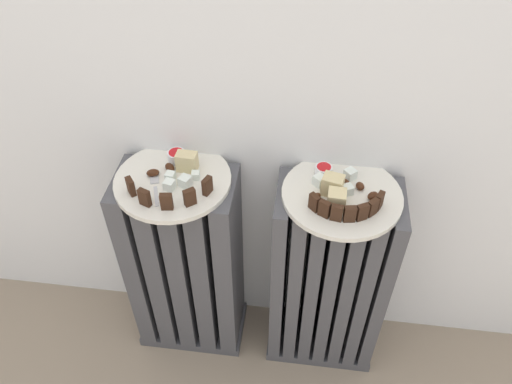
{
  "coord_description": "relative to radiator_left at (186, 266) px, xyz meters",
  "views": [
    {
      "loc": [
        0.1,
        -0.54,
        1.4
      ],
      "look_at": [
        0.0,
        0.28,
        0.61
      ],
      "focal_mm": 35.23,
      "sensor_mm": 36.0,
      "label": 1
    }
  ],
  "objects": [
    {
      "name": "radiator_right",
      "position": [
        0.39,
        0.0,
        0.0
      ],
      "size": [
        0.3,
        0.17,
        0.62
      ],
      "color": "#47474C",
      "rests_on": "ground_plane"
    },
    {
      "name": "turkish_delight_left_3",
      "position": [
        -0.0,
        -0.01,
        0.34
      ],
      "size": [
        0.02,
        0.02,
        0.02
      ],
      "primitive_type": "cube",
      "rotation": [
        0.0,
        0.0,
        1.44
      ],
      "color": "white",
      "rests_on": "plate_left"
    },
    {
      "name": "dark_cake_slice_right_6",
      "position": [
        0.46,
        -0.04,
        0.35
      ],
      "size": [
        0.02,
        0.03,
        0.04
      ],
      "primitive_type": "cube",
      "rotation": [
        0.0,
        0.0,
        1.13
      ],
      "color": "#382114",
      "rests_on": "plate_right"
    },
    {
      "name": "turkish_delight_left_1",
      "position": [
        0.0,
        -0.03,
        0.34
      ],
      "size": [
        0.03,
        0.03,
        0.02
      ],
      "primitive_type": "cube",
      "rotation": [
        0.0,
        0.0,
        1.36
      ],
      "color": "white",
      "rests_on": "plate_left"
    },
    {
      "name": "marble_cake_slice_right_1",
      "position": [
        0.36,
        -0.0,
        0.35
      ],
      "size": [
        0.05,
        0.05,
        0.05
      ],
      "primitive_type": "cube",
      "rotation": [
        0.0,
        0.0,
        -0.24
      ],
      "color": "beige",
      "rests_on": "plate_right"
    },
    {
      "name": "jam_bowl_left",
      "position": [
        -0.0,
        0.07,
        0.34
      ],
      "size": [
        0.04,
        0.04,
        0.02
      ],
      "color": "white",
      "rests_on": "plate_left"
    },
    {
      "name": "dark_cake_slice_right_4",
      "position": [
        0.43,
        -0.07,
        0.35
      ],
      "size": [
        0.03,
        0.02,
        0.04
      ],
      "primitive_type": "cube",
      "rotation": [
        0.0,
        0.0,
        0.49
      ],
      "color": "#382114",
      "rests_on": "plate_right"
    },
    {
      "name": "radiator_left",
      "position": [
        0.0,
        0.0,
        0.0
      ],
      "size": [
        0.3,
        0.17,
        0.62
      ],
      "color": "#47474C",
      "rests_on": "ground_plane"
    },
    {
      "name": "medjool_date_right_1",
      "position": [
        0.45,
        -0.01,
        0.33
      ],
      "size": [
        0.03,
        0.03,
        0.02
      ],
      "primitive_type": "ellipsoid",
      "rotation": [
        0.0,
        0.0,
        0.81
      ],
      "color": "#3D1E0F",
      "rests_on": "plate_right"
    },
    {
      "name": "turkish_delight_right_0",
      "position": [
        0.4,
        0.0,
        0.34
      ],
      "size": [
        0.03,
        0.03,
        0.02
      ],
      "primitive_type": "cube",
      "rotation": [
        0.0,
        0.0,
        0.5
      ],
      "color": "white",
      "rests_on": "plate_right"
    },
    {
      "name": "dark_cake_slice_left_1",
      "position": [
        -0.04,
        -0.09,
        0.35
      ],
      "size": [
        0.03,
        0.02,
        0.04
      ],
      "primitive_type": "cube",
      "rotation": [
        0.0,
        0.0,
        -0.38
      ],
      "color": "#382114",
      "rests_on": "plate_left"
    },
    {
      "name": "turkish_delight_left_0",
      "position": [
        0.05,
        0.01,
        0.33
      ],
      "size": [
        0.02,
        0.02,
        0.02
      ],
      "primitive_type": "cube",
      "rotation": [
        0.0,
        0.0,
        0.11
      ],
      "color": "white",
      "rests_on": "plate_left"
    },
    {
      "name": "medjool_date_right_2",
      "position": [
        0.33,
        -0.03,
        0.33
      ],
      "size": [
        0.03,
        0.03,
        0.02
      ],
      "primitive_type": "ellipsoid",
      "rotation": [
        0.0,
        0.0,
        1.06
      ],
      "color": "#3D1E0F",
      "rests_on": "plate_right"
    },
    {
      "name": "dark_cake_slice_right_1",
      "position": [
        0.35,
        -0.07,
        0.35
      ],
      "size": [
        0.03,
        0.02,
        0.04
      ],
      "primitive_type": "cube",
      "rotation": [
        0.0,
        0.0,
        -0.48
      ],
      "color": "#382114",
      "rests_on": "plate_right"
    },
    {
      "name": "medjool_date_left_0",
      "position": [
        -0.01,
        0.03,
        0.33
      ],
      "size": [
        0.03,
        0.03,
        0.02
      ],
      "primitive_type": "ellipsoid",
      "rotation": [
        0.0,
        0.0,
        2.28
      ],
      "color": "#3D1E0F",
      "rests_on": "plate_left"
    },
    {
      "name": "dark_cake_slice_left_0",
      "position": [
        -0.08,
        -0.06,
        0.35
      ],
      "size": [
        0.03,
        0.03,
        0.04
      ],
      "primitive_type": "cube",
      "rotation": [
        0.0,
        0.0,
        -0.91
      ],
      "color": "#382114",
      "rests_on": "plate_left"
    },
    {
      "name": "dark_cake_slice_left_4",
      "position": [
        0.09,
        -0.04,
        0.35
      ],
      "size": [
        0.02,
        0.03,
        0.04
      ],
      "primitive_type": "cube",
      "rotation": [
        0.0,
        0.0,
        1.19
      ],
      "color": "#382114",
      "rests_on": "plate_left"
    },
    {
      "name": "dark_cake_slice_right_5",
      "position": [
        0.45,
        -0.06,
        0.35
      ],
      "size": [
        0.03,
        0.03,
        0.04
      ],
      "primitive_type": "cube",
      "rotation": [
        0.0,
        0.0,
        0.81
      ],
      "color": "#382114",
      "rests_on": "plate_right"
    },
    {
      "name": "plate_left",
      "position": [
        0.0,
        0.0,
        0.32
      ],
      "size": [
        0.27,
        0.27,
        0.01
      ],
      "primitive_type": "cylinder",
      "color": "silver",
      "rests_on": "radiator_left"
    },
    {
      "name": "turkish_delight_right_2",
      "position": [
        0.4,
        0.05,
        0.34
      ],
      "size": [
        0.03,
        0.03,
        0.02
      ],
      "primitive_type": "cube",
      "rotation": [
        0.0,
        0.0,
        0.75
      ],
      "color": "white",
      "rests_on": "plate_right"
    },
    {
      "name": "marble_cake_slice_left_0",
      "position": [
        0.03,
        0.04,
        0.35
      ],
      "size": [
        0.05,
        0.03,
        0.05
      ],
      "primitive_type": "cube",
      "rotation": [
        0.0,
        0.0,
        -0.05
      ],
      "color": "beige",
      "rests_on": "plate_left"
    },
    {
      "name": "turkish_delight_right_1",
      "position": [
        0.33,
        0.02,
        0.34
      ],
      "size": [
        0.03,
        0.03,
        0.02
      ],
      "primitive_type": "cube",
      "rotation": [
        0.0,
        0.0,
        0.85
      ],
      "color": "white",
      "rests_on": "plate_right"
    },
    {
      "name": "marble_cake_slice_right_0",
      "position": [
        0.37,
        -0.05,
        0.35
      ],
      "size": [
        0.04,
        0.04,
        0.04
      ],
      "primitive_type": "cube",
      "rotation": [
        0.0,
        0.0,
        -0.05
      ],
      "color": "beige",
      "rests_on": "plate_right"
    },
    {
      "name": "medjool_date_right_0",
      "position": [
        0.43,
        0.02,
        0.33
      ],
      "size": [
        0.03,
        0.03,
        0.02
      ],
      "primitive_type": "ellipsoid",
      "rotation": [
        0.0,
        0.0,
        1.96
      ],
      "color": "#3D1E0F",
      "rests_on": "plate_right"
    },
    {
      "name": "dark_cake_slice_right_3",
      "position": [
        0.4,
        -0.08,
        0.35
      ],
      "size": [
        0.03,
        0.02,
        0.04
      ],
      "primitive_type": "cube",
      "rotation": [
        0.0,
        0.0,
        0.16
      ],
      "color": "#382114",
      "rests_on": "plate_right"
    },
    {
      "name": "medjool_date_left_1",
      "position": [
        -0.05,
        0.0,
        0.33
      ],
      "size": [
        0.03,
        0.03,
        0.02
      ],
      "primitive_type": "ellipsoid",
      "rotation": [
        0.0,
        0.0,
        0.31
      ],
      "color": "#3D1E0F",
      "rests_on": "plate_left"
    },
    {
      "name": "dark_cake_slice_left_3",
      "position": [
        0.06,
        -0.08,
        0.35
      ],
      "size": [
        0.03,
        0.03,
        0.04
      ],
      "primitive_type": "cube",
      "rotation": [
        0.0,
        0.0,
        0.66
      ],
      "color": "#382114",
      "rests_on": "plate_left"
    },
    {
      "name": "medjool_date_right_3",
      "position": [
        0.39,
        0.03,
        0.33
      ],
      "size": [
        0.03,
        0.03,
        0.01
      ],
      "primitive_type": "ellipsoid",
      "rotation": [
        0.0,
        0.0,
        2.54
      ],
      "color": "#3D1E0F",
      "rests_on": "plate_right"
    },
    {
      "name": "jam_bowl_right",
      "position": [
        0.34,
        0.06,
        0.34
      ],
      "size": [
        0.04,
        0.04,
        0.03
      ],
      "color": "white",
      "rests_on": "plate_right"
    },
    {
      "name": "dark_cake_slice_right_0",
      "position": [
        0.33,
        -0.06,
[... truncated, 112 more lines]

